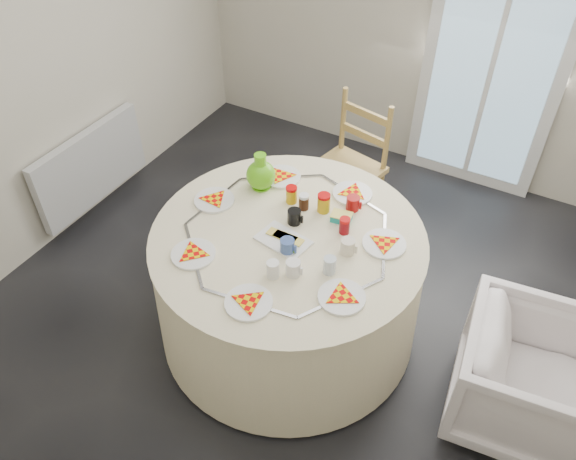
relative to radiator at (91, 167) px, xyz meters
The scene contains 14 objects.
floor 1.99m from the radiator, ahead, with size 4.00×4.00×0.00m, color black.
wall_back 2.80m from the radiator, 42.86° to the left, with size 4.00×0.02×2.60m, color #BCB5A3.
wall_left 0.94m from the radiator, 106.70° to the right, with size 0.02×4.00×2.60m, color #BCB5A3.
glass_door 3.00m from the radiator, 36.79° to the left, with size 1.00×0.08×2.10m, color silver.
radiator is the anchor object (origin of this frame).
table 1.84m from the radiator, ahead, with size 1.53×1.53×0.78m, color beige.
wooden_chair 1.85m from the radiator, 24.13° to the left, with size 0.44×0.42×0.98m, color tan, non-canonical shape.
armchair 3.19m from the radiator, ahead, with size 0.70×0.65×0.72m, color white.
place_settings 1.88m from the radiator, ahead, with size 1.25×1.25×0.02m, color silver, non-canonical shape.
jar_cluster 1.92m from the radiator, ahead, with size 0.42×0.21×0.12m, color brown, non-canonical shape.
butter_tub 2.05m from the radiator, ahead, with size 0.11×0.08×0.04m, color teal.
green_pitcher 1.55m from the radiator, ahead, with size 0.17×0.17×0.22m, color #58BE13, non-canonical shape.
cheese_platter 1.89m from the radiator, 10.97° to the right, with size 0.28×0.18×0.04m, color white, non-canonical shape.
mugs_glasses 2.04m from the radiator, ahead, with size 0.56×0.56×0.10m, color #A6A6A6, non-canonical shape.
Camera 1 is at (0.94, -2.01, 2.80)m, focal length 35.00 mm.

